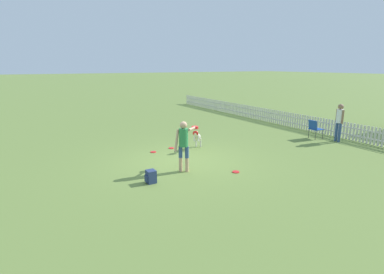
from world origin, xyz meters
TOP-DOWN VIEW (x-y plane):
  - ground_plane at (0.00, 0.00)m, footprint 240.00×240.00m
  - handler_person at (0.81, -0.40)m, footprint 0.66×1.02m
  - leaping_dog at (-1.16, 1.28)m, footprint 0.88×0.78m
  - frisbee_near_handler at (-1.75, 0.43)m, footprint 0.22×0.22m
  - frisbee_near_dog at (1.73, 0.93)m, footprint 0.22×0.22m
  - frisbee_midfield at (-1.61, -0.42)m, footprint 0.22×0.22m
  - backpack_on_grass at (1.18, -1.68)m, footprint 0.27×0.29m
  - picket_fence at (-0.00, 7.93)m, footprint 27.69×0.04m
  - folding_chair_blue_left at (0.06, 6.72)m, footprint 0.56×0.58m
  - spectator_standing at (0.93, 7.14)m, footprint 0.41×0.27m

SIDE VIEW (x-z plane):
  - ground_plane at x=0.00m, z-range 0.00..0.00m
  - frisbee_near_handler at x=-1.75m, z-range 0.00..0.02m
  - frisbee_near_dog at x=1.73m, z-range 0.00..0.02m
  - frisbee_midfield at x=-1.61m, z-range 0.00..0.02m
  - backpack_on_grass at x=1.18m, z-range 0.00..0.37m
  - picket_fence at x=0.00m, z-range 0.00..0.76m
  - leaping_dog at x=-1.16m, z-range 0.10..0.92m
  - folding_chair_blue_left at x=0.06m, z-range 0.08..0.94m
  - handler_person at x=0.81m, z-range 0.20..1.79m
  - spectator_standing at x=0.93m, z-range 0.17..1.82m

